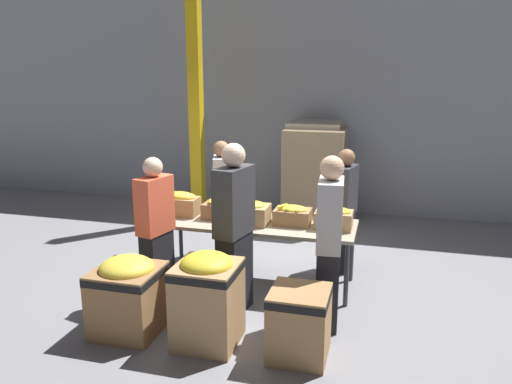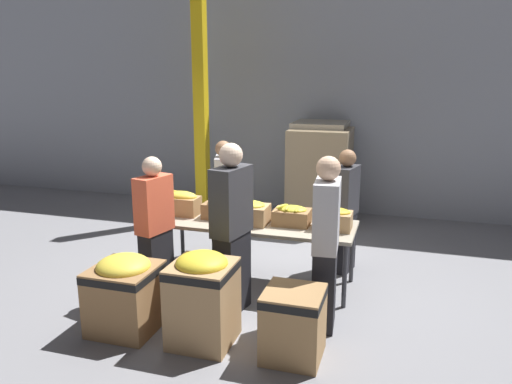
{
  "view_description": "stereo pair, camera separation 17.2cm",
  "coord_description": "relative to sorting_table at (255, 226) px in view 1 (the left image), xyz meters",
  "views": [
    {
      "loc": [
        1.44,
        -5.27,
        2.44
      ],
      "look_at": [
        -0.02,
        0.13,
        1.06
      ],
      "focal_mm": 35.0,
      "sensor_mm": 36.0,
      "label": 1
    },
    {
      "loc": [
        1.6,
        -5.22,
        2.44
      ],
      "look_at": [
        -0.02,
        0.13,
        1.06
      ],
      "focal_mm": 35.0,
      "sensor_mm": 36.0,
      "label": 2
    }
  ],
  "objects": [
    {
      "name": "ground_plane",
      "position": [
        0.0,
        0.0,
        -0.69
      ],
      "size": [
        30.0,
        30.0,
        0.0
      ],
      "primitive_type": "plane",
      "color": "gray"
    },
    {
      "name": "banana_box_3",
      "position": [
        0.43,
        0.02,
        0.16
      ],
      "size": [
        0.4,
        0.3,
        0.24
      ],
      "color": "olive",
      "rests_on": "sorting_table"
    },
    {
      "name": "volunteer_0",
      "position": [
        0.95,
        0.66,
        0.07
      ],
      "size": [
        0.29,
        0.44,
        1.52
      ],
      "rotation": [
        0.0,
        0.0,
        -1.8
      ],
      "color": "black",
      "rests_on": "ground_plane"
    },
    {
      "name": "banana_box_0",
      "position": [
        -0.92,
        0.04,
        0.2
      ],
      "size": [
        0.43,
        0.27,
        0.29
      ],
      "color": "#A37A4C",
      "rests_on": "sorting_table"
    },
    {
      "name": "sorting_table",
      "position": [
        0.0,
        0.0,
        0.0
      ],
      "size": [
        2.29,
        0.81,
        0.74
      ],
      "color": "#9E937F",
      "rests_on": "ground_plane"
    },
    {
      "name": "banana_box_4",
      "position": [
        0.89,
        -0.0,
        0.18
      ],
      "size": [
        0.4,
        0.29,
        0.26
      ],
      "color": "tan",
      "rests_on": "sorting_table"
    },
    {
      "name": "donation_bin_2",
      "position": [
        0.78,
        -1.4,
        -0.36
      ],
      "size": [
        0.5,
        0.5,
        0.62
      ],
      "color": "#A37A4C",
      "rests_on": "ground_plane"
    },
    {
      "name": "donation_bin_0",
      "position": [
        -0.86,
        -1.4,
        -0.29
      ],
      "size": [
        0.6,
        0.6,
        0.75
      ],
      "color": "olive",
      "rests_on": "ground_plane"
    },
    {
      "name": "banana_box_1",
      "position": [
        -0.42,
        0.04,
        0.17
      ],
      "size": [
        0.4,
        0.29,
        0.24
      ],
      "color": "olive",
      "rests_on": "sorting_table"
    },
    {
      "name": "pallet_stack_0",
      "position": [
        0.27,
        2.74,
        0.11
      ],
      "size": [
        0.92,
        0.92,
        1.62
      ],
      "color": "olive",
      "rests_on": "ground_plane"
    },
    {
      "name": "banana_box_2",
      "position": [
        -0.03,
        -0.06,
        0.18
      ],
      "size": [
        0.4,
        0.32,
        0.28
      ],
      "color": "tan",
      "rests_on": "sorting_table"
    },
    {
      "name": "wall_back",
      "position": [
        0.0,
        3.33,
        1.31
      ],
      "size": [
        16.0,
        0.08,
        4.0
      ],
      "color": "#9399A3",
      "rests_on": "ground_plane"
    },
    {
      "name": "volunteer_2",
      "position": [
        -0.66,
        0.76,
        0.08
      ],
      "size": [
        0.32,
        0.46,
        1.55
      ],
      "rotation": [
        0.0,
        0.0,
        -1.27
      ],
      "color": "black",
      "rests_on": "ground_plane"
    },
    {
      "name": "volunteer_4",
      "position": [
        -0.02,
        -0.73,
        0.18
      ],
      "size": [
        0.33,
        0.51,
        1.75
      ],
      "rotation": [
        0.0,
        0.0,
        1.36
      ],
      "color": "black",
      "rests_on": "ground_plane"
    },
    {
      "name": "volunteer_3",
      "position": [
        -0.93,
        -0.63,
        0.08
      ],
      "size": [
        0.3,
        0.46,
        1.56
      ],
      "rotation": [
        0.0,
        0.0,
        1.33
      ],
      "color": "black",
      "rests_on": "ground_plane"
    },
    {
      "name": "donation_bin_1",
      "position": [
        -0.06,
        -1.4,
        -0.23
      ],
      "size": [
        0.55,
        0.55,
        0.87
      ],
      "color": "tan",
      "rests_on": "ground_plane"
    },
    {
      "name": "volunteer_1",
      "position": [
        0.94,
        -0.79,
        0.15
      ],
      "size": [
        0.26,
        0.47,
        1.68
      ],
      "rotation": [
        0.0,
        0.0,
        1.65
      ],
      "color": "black",
      "rests_on": "ground_plane"
    },
    {
      "name": "support_pillar",
      "position": [
        -1.59,
        2.25,
        1.31
      ],
      "size": [
        0.19,
        0.19,
        4.0
      ],
      "color": "yellow",
      "rests_on": "ground_plane"
    },
    {
      "name": "pallet_stack_1",
      "position": [
        0.32,
        2.51,
        0.07
      ],
      "size": [
        1.01,
        1.01,
        1.54
      ],
      "color": "olive",
      "rests_on": "ground_plane"
    }
  ]
}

